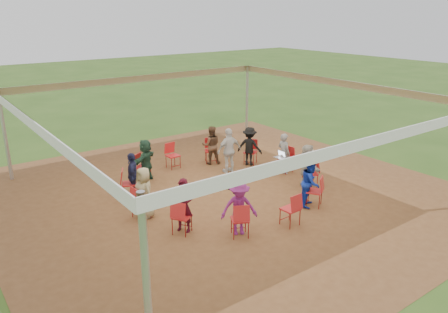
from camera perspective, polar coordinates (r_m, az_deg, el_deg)
ground at (r=13.49m, az=-0.19°, el=-4.67°), size 80.00×80.00×0.00m
dirt_patch at (r=13.48m, az=-0.19°, el=-4.64°), size 13.00×13.00×0.00m
tent at (r=12.74m, az=-0.21°, el=5.19°), size 10.33×10.33×3.00m
chair_0 at (r=15.11m, az=8.09°, el=-0.43°), size 0.46×0.44×0.90m
chair_1 at (r=15.80m, az=3.48°, el=0.57°), size 0.60×0.59×0.90m
chair_2 at (r=15.92m, az=-1.73°, el=0.74°), size 0.57×0.58×0.90m
chair_3 at (r=15.46m, az=-6.69°, el=0.07°), size 0.44×0.46×0.90m
chair_4 at (r=14.50m, az=-10.55°, el=-1.39°), size 0.59×0.60×0.90m
chair_5 at (r=13.21m, az=-12.28°, el=-3.51°), size 0.58×0.57×0.90m
chair_6 at (r=11.91m, az=-10.80°, el=-5.92°), size 0.46×0.44×0.90m
chair_7 at (r=10.98m, az=-5.54°, el=-7.84°), size 0.60×0.59×0.90m
chair_8 at (r=10.80m, az=2.08°, el=-8.23°), size 0.57×0.58×0.90m
chair_9 at (r=11.45m, az=8.66°, el=-6.82°), size 0.44×0.46×0.90m
chair_10 at (r=12.65m, az=11.72°, el=-4.49°), size 0.59×0.60×0.90m
chair_11 at (r=13.99m, az=11.20°, el=-2.18°), size 0.58×0.57×0.90m
person_seated_0 at (r=14.95m, az=7.82°, el=0.41°), size 0.36×0.53×1.40m
person_seated_1 at (r=15.61m, az=3.36°, el=1.34°), size 0.87×1.00×1.40m
person_seated_2 at (r=15.73m, az=-1.68°, el=1.50°), size 0.78×0.66×1.40m
person_seated_3 at (r=14.35m, az=-10.20°, el=-0.49°), size 1.36×1.11×1.40m
person_seated_4 at (r=13.11m, az=-11.84°, el=-2.44°), size 0.75×0.92×1.40m
person_seated_5 at (r=11.85m, az=-10.36°, el=-4.65°), size 0.41×0.70×1.40m
person_seated_6 at (r=10.96m, az=-5.30°, el=-6.39°), size 0.56×0.61×1.40m
person_seated_7 at (r=10.79m, az=1.98°, el=-6.74°), size 1.01×0.81×1.40m
person_seated_8 at (r=12.57m, az=11.26°, el=-3.34°), size 0.78×0.70×1.40m
person_seated_9 at (r=13.86m, az=10.80°, el=-1.22°), size 1.03×1.38×1.40m
standing_person at (r=14.86m, az=0.68°, el=0.79°), size 0.95×0.54×1.56m
cable_coil at (r=13.73m, az=1.12°, el=-4.13°), size 0.42×0.42×0.03m
laptop at (r=14.85m, az=7.39°, el=0.13°), size 0.29×0.35×0.24m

